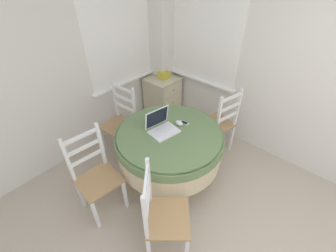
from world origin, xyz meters
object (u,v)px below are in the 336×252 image
round_dining_table (169,144)px  computer_mouse (179,123)px  laptop (161,127)px  corner_cabinet (163,97)px  dining_chair_camera_near (163,216)px  storage_box (164,75)px  dining_chair_near_back_window (121,123)px  dining_chair_left_flank (96,177)px  dining_chair_near_right_window (219,124)px  cell_phone (184,123)px

round_dining_table → computer_mouse: computer_mouse is taller
laptop → corner_cabinet: bearing=42.0°
computer_mouse → dining_chair_camera_near: size_ratio=0.10×
computer_mouse → storage_box: bearing=49.7°
corner_cabinet → storage_box: (0.02, -0.01, 0.41)m
storage_box → laptop: bearing=-139.1°
dining_chair_near_back_window → dining_chair_left_flank: (-0.77, -0.55, 0.00)m
corner_cabinet → dining_chair_camera_near: bearing=-137.7°
computer_mouse → corner_cabinet: bearing=50.9°
computer_mouse → dining_chair_camera_near: 1.05m
round_dining_table → dining_chair_camera_near: (-0.68, -0.52, -0.09)m
corner_cabinet → dining_chair_left_flank: bearing=-158.4°
dining_chair_near_back_window → storage_box: dining_chair_near_back_window is taller
laptop → corner_cabinet: (1.04, 0.93, -0.42)m
dining_chair_near_right_window → dining_chair_camera_near: 1.55m
dining_chair_near_back_window → dining_chair_near_right_window: (0.87, -1.03, 0.00)m
cell_phone → dining_chair_near_back_window: (-0.28, 0.87, -0.27)m
dining_chair_near_right_window → corner_cabinet: dining_chair_near_right_window is taller
dining_chair_camera_near → dining_chair_left_flank: size_ratio=1.00×
dining_chair_near_back_window → dining_chair_left_flank: 0.95m
computer_mouse → cell_phone: size_ratio=0.84×
dining_chair_near_right_window → cell_phone: bearing=164.8°
dining_chair_near_right_window → corner_cabinet: (0.18, 1.20, -0.11)m
laptop → dining_chair_near_right_window: size_ratio=0.35×
dining_chair_camera_near → corner_cabinet: 2.29m
computer_mouse → dining_chair_left_flank: 1.08m
laptop → cell_phone: 0.30m
dining_chair_camera_near → dining_chair_left_flank: 0.83m
laptop → dining_chair_near_back_window: 0.82m
cell_phone → dining_chair_camera_near: 1.09m
round_dining_table → dining_chair_near_right_window: size_ratio=1.22×
laptop → corner_cabinet: laptop is taller
cell_phone → dining_chair_left_flank: size_ratio=0.12×
laptop → dining_chair_left_flank: size_ratio=0.35×
dining_chair_camera_near → storage_box: dining_chair_camera_near is taller
corner_cabinet → storage_box: size_ratio=4.60×
laptop → cell_phone: bearing=-21.8°
computer_mouse → cell_phone: 0.07m
storage_box → corner_cabinet: bearing=147.6°
storage_box → dining_chair_near_back_window: bearing=-171.7°
laptop → computer_mouse: bearing=-22.0°
computer_mouse → storage_box: size_ratio=0.65×
dining_chair_near_back_window → dining_chair_left_flank: size_ratio=1.00×
laptop → dining_chair_camera_near: 0.95m
dining_chair_near_back_window → corner_cabinet: size_ratio=1.41×
dining_chair_camera_near → laptop: bearing=42.8°
dining_chair_left_flank → dining_chair_near_back_window: bearing=35.3°
laptop → dining_chair_near_back_window: dining_chair_near_back_window is taller
round_dining_table → corner_cabinet: 1.45m
computer_mouse → corner_cabinet: (0.83, 1.02, -0.40)m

